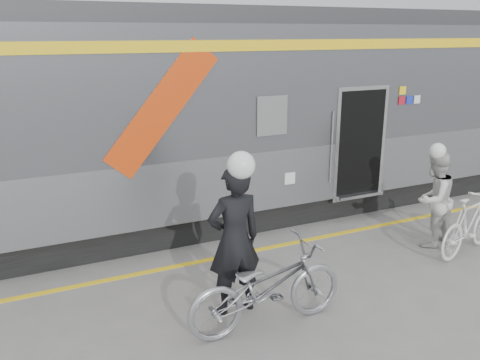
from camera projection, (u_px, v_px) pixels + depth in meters
ground at (314, 312)px, 6.90m from camera, size 90.00×90.00×0.00m
train at (227, 115)px, 10.21m from camera, size 24.00×3.17×4.10m
safety_strip at (245, 252)px, 8.77m from camera, size 24.00×0.12×0.01m
man at (234, 240)px, 6.69m from camera, size 0.75×0.49×2.06m
bicycle_left at (267, 287)px, 6.43m from camera, size 2.16×0.75×1.13m
woman at (434, 199)px, 8.88m from camera, size 0.96×0.83×1.71m
bicycle_right at (469, 225)px, 8.62m from camera, size 1.79×0.90×1.03m
helmet_man at (234, 151)px, 6.35m from camera, size 0.36×0.36×0.36m
helmet_woman at (440, 144)px, 8.60m from camera, size 0.27×0.27×0.27m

